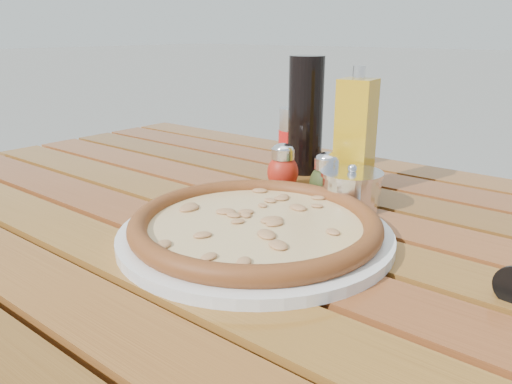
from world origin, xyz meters
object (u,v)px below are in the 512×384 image
Objects in this scene: oregano_shaker at (326,178)px; soda_can at (295,139)px; olive_oil_cruet at (355,136)px; table at (248,260)px; pepper_shaker at (283,168)px; pizza at (255,223)px; parmesan_tin at (351,189)px; plate at (255,234)px; dark_bottle at (306,116)px.

oregano_shaker is 0.68× the size of soda_can.
oregano_shaker is at bearing -97.34° from olive_oil_cruet.
olive_oil_cruet is at bearing 71.13° from table.
pizza is at bearing -63.16° from pepper_shaker.
soda_can is 1.07× the size of parmesan_tin.
olive_oil_cruet is at bearing 90.19° from plate.
olive_oil_cruet is (0.01, 0.07, 0.06)m from oregano_shaker.
oregano_shaker is 0.05m from parmesan_tin.
dark_bottle is at bearing -22.83° from soda_can.
pizza is 0.19m from oregano_shaker.
oregano_shaker reaches higher than parmesan_tin.
plate is 3.00× the size of soda_can.
dark_bottle is (-0.13, 0.13, 0.07)m from oregano_shaker.
parmesan_tin reaches higher than plate.
dark_bottle is at bearing 112.99° from pizza.
pizza is 2.03× the size of dark_bottle.
pizza is (0.00, 0.00, 0.02)m from plate.
oregano_shaker is at bearing 92.99° from plate.
table is 0.14m from pizza.
dark_bottle reaches higher than pepper_shaker.
table is at bearing -131.48° from parmesan_tin.
dark_bottle is 1.83× the size of soda_can.
pepper_shaker is 0.14m from parmesan_tin.
parmesan_tin reaches higher than pizza.
soda_can is at bearing 116.61° from pizza.
plate is 0.38m from soda_can.
pizza is 2.13× the size of olive_oil_cruet.
parmesan_tin is (0.20, -0.15, -0.03)m from soda_can.
olive_oil_cruet is 0.11m from parmesan_tin.
pizza is 0.23m from pepper_shaker.
oregano_shaker is at bearing -45.06° from dark_bottle.
olive_oil_cruet is at bearing -21.81° from dark_bottle.
plate is 1.64× the size of dark_bottle.
parmesan_tin is (0.14, -0.01, -0.01)m from pepper_shaker.
parmesan_tin is at bearing -6.04° from pepper_shaker.
table is 12.53× the size of parmesan_tin.
table is 11.67× the size of soda_can.
pepper_shaker is 1.00× the size of oregano_shaker.
table is at bearing -108.87° from olive_oil_cruet.
pepper_shaker is 0.73× the size of parmesan_tin.
plate is at bearing -63.39° from soda_can.
olive_oil_cruet is (0.07, 0.20, 0.17)m from table.
table is 0.31m from soda_can.
oregano_shaker is at bearing -41.57° from soda_can.
oregano_shaker is at bearing 65.18° from table.
pepper_shaker is at bearing -63.75° from soda_can.
soda_can reaches higher than oregano_shaker.
plate is at bearing -89.81° from olive_oil_cruet.
pizza is 0.28m from olive_oil_cruet.
pizza reaches higher than plate.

